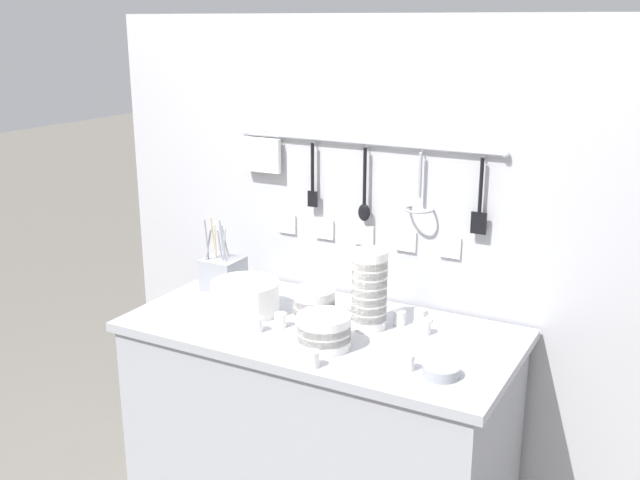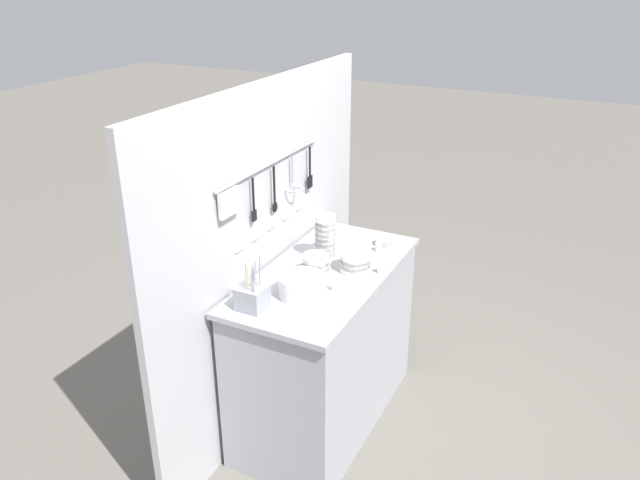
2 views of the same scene
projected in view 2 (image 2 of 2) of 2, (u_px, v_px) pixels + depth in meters
name	position (u px, v px, depth m)	size (l,w,h in m)	color
ground_plane	(325.00, 415.00, 3.65)	(20.00, 20.00, 0.00)	#666059
counter	(325.00, 347.00, 3.45)	(1.25, 0.61, 0.95)	#9EA0A8
back_wall	(269.00, 257.00, 3.39)	(2.05, 0.11, 1.91)	#B2B2B7
bowl_stack_short_front	(316.00, 265.00, 3.21)	(0.14, 0.14, 0.11)	white
bowl_stack_back_corner	(325.00, 238.00, 3.34)	(0.11, 0.11, 0.26)	white
bowl_stack_tall_left	(355.00, 262.00, 3.25)	(0.16, 0.16, 0.10)	white
plate_stack	(302.00, 286.00, 3.00)	(0.23, 0.23, 0.11)	white
steel_mixing_bowl	(383.00, 242.00, 3.56)	(0.10, 0.10, 0.03)	#93969E
cutlery_caddy	(252.00, 297.00, 2.90)	(0.13, 0.13, 0.27)	#93969E
cup_mid_row	(335.00, 286.00, 3.07)	(0.04, 0.04, 0.05)	white
cup_back_right	(381.00, 269.00, 3.24)	(0.04, 0.04, 0.05)	white
cup_edge_near	(321.00, 247.00, 3.48)	(0.04, 0.04, 0.05)	white
cup_back_left	(379.00, 247.00, 3.48)	(0.04, 0.04, 0.05)	white
cup_by_caddy	(327.00, 279.00, 3.13)	(0.04, 0.04, 0.05)	white
cup_centre	(334.00, 242.00, 3.54)	(0.04, 0.04, 0.05)	white
cup_front_left	(318.00, 242.00, 3.54)	(0.04, 0.04, 0.05)	white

